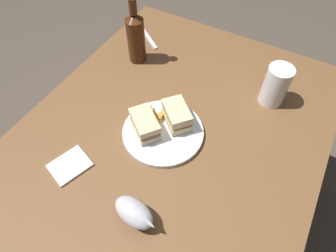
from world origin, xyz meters
TOP-DOWN VIEW (x-y plane):
  - ground_plane at (0.00, 0.00)m, footprint 6.00×6.00m
  - dining_table at (0.00, 0.00)m, footprint 1.15×0.92m
  - plate at (-0.03, 0.02)m, footprint 0.26×0.26m
  - sandwich_half_left at (0.02, 0.00)m, footprint 0.12×0.12m
  - sandwich_half_right at (-0.05, 0.07)m, footprint 0.12×0.13m
  - potato_wedge_front at (0.01, 0.09)m, footprint 0.04×0.04m
  - potato_wedge_middle at (-0.03, 0.08)m, footprint 0.05×0.05m
  - potato_wedge_back at (0.01, 0.05)m, footprint 0.05×0.02m
  - potato_wedge_left_edge at (0.00, 0.06)m, footprint 0.03×0.05m
  - potato_wedge_right_edge at (-0.03, 0.09)m, footprint 0.02×0.05m
  - pint_glass at (0.28, -0.23)m, footprint 0.08×0.08m
  - gravy_boat at (-0.30, -0.05)m, footprint 0.08×0.13m
  - cider_bottle at (0.24, 0.29)m, footprint 0.07×0.07m
  - napkin at (-0.27, 0.20)m, footprint 0.13×0.12m
  - fork at (0.37, 0.33)m, footprint 0.12×0.16m

SIDE VIEW (x-z plane):
  - ground_plane at x=0.00m, z-range 0.00..0.00m
  - dining_table at x=0.00m, z-range 0.00..0.73m
  - fork at x=0.37m, z-range 0.73..0.74m
  - napkin at x=-0.27m, z-range 0.73..0.74m
  - plate at x=-0.03m, z-range 0.73..0.75m
  - potato_wedge_middle at x=-0.03m, z-range 0.75..0.76m
  - potato_wedge_front at x=0.01m, z-range 0.75..0.76m
  - potato_wedge_left_edge at x=0.00m, z-range 0.75..0.77m
  - potato_wedge_back at x=0.01m, z-range 0.75..0.77m
  - potato_wedge_right_edge at x=-0.03m, z-range 0.75..0.77m
  - gravy_boat at x=-0.30m, z-range 0.74..0.81m
  - sandwich_half_right at x=-0.05m, z-range 0.75..0.81m
  - sandwich_half_left at x=0.02m, z-range 0.75..0.81m
  - pint_glass at x=0.28m, z-range 0.72..0.87m
  - cider_bottle at x=0.24m, z-range 0.71..0.97m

